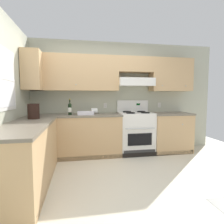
# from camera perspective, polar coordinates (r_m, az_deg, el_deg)

# --- Properties ---
(ground_plane) EXTENTS (7.04, 7.04, 0.00)m
(ground_plane) POSITION_cam_1_polar(r_m,az_deg,el_deg) (3.09, 0.10, -20.04)
(ground_plane) COLOR beige
(wall_back) EXTENTS (4.68, 0.57, 2.55)m
(wall_back) POSITION_cam_1_polar(r_m,az_deg,el_deg) (4.38, 1.78, 7.25)
(wall_back) COLOR #B7BAA3
(wall_back) RESTS_ON ground_plane
(wall_left) EXTENTS (0.47, 4.00, 2.55)m
(wall_left) POSITION_cam_1_polar(r_m,az_deg,el_deg) (3.18, -30.39, 4.97)
(wall_left) COLOR #B7BAA3
(wall_left) RESTS_ON ground_plane
(counter_back_run) EXTENTS (3.60, 0.65, 0.91)m
(counter_back_run) POSITION_cam_1_polar(r_m,az_deg,el_deg) (4.13, -1.28, -6.95)
(counter_back_run) COLOR tan
(counter_back_run) RESTS_ON ground_plane
(counter_left_run) EXTENTS (0.63, 1.91, 0.91)m
(counter_left_run) POSITION_cam_1_polar(r_m,az_deg,el_deg) (2.97, -24.75, -12.17)
(counter_left_run) COLOR tan
(counter_left_run) RESTS_ON ground_plane
(stove) EXTENTS (0.76, 0.62, 1.20)m
(stove) POSITION_cam_1_polar(r_m,az_deg,el_deg) (4.28, 7.33, -6.20)
(stove) COLOR white
(stove) RESTS_ON ground_plane
(wine_bottle) EXTENTS (0.08, 0.08, 0.34)m
(wine_bottle) POSITION_cam_1_polar(r_m,az_deg,el_deg) (3.97, -12.86, 1.12)
(wine_bottle) COLOR black
(wine_bottle) RESTS_ON counter_back_run
(bowl) EXTENTS (0.33, 0.21, 0.07)m
(bowl) POSITION_cam_1_polar(r_m,az_deg,el_deg) (3.94, -8.15, -0.48)
(bowl) COLOR silver
(bowl) RESTS_ON counter_back_run
(bucket) EXTENTS (0.21, 0.21, 0.26)m
(bucket) POSITION_cam_1_polar(r_m,az_deg,el_deg) (3.46, -23.04, 0.30)
(bucket) COLOR black
(bucket) RESTS_ON counter_left_run
(paper_towel_roll) EXTENTS (0.13, 0.13, 0.13)m
(paper_towel_roll) POSITION_cam_1_polar(r_m,az_deg,el_deg) (4.10, -5.45, 0.32)
(paper_towel_roll) COLOR white
(paper_towel_roll) RESTS_ON counter_back_run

